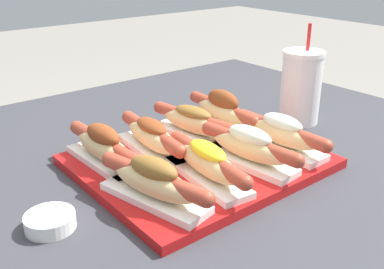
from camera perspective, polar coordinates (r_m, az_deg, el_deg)
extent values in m
cube|color=#B71414|center=(0.86, 0.84, -3.43)|extent=(0.43, 0.36, 0.02)
cube|color=white|center=(0.71, -4.76, -7.98)|extent=(0.10, 0.20, 0.01)
ellipsoid|color=#DBB77A|center=(0.70, -4.83, -6.01)|extent=(0.08, 0.17, 0.04)
cylinder|color=#9E3D28|center=(0.70, -4.85, -5.50)|extent=(0.07, 0.20, 0.03)
sphere|color=#9E3D28|center=(0.64, 1.87, -8.22)|extent=(0.03, 0.03, 0.03)
sphere|color=#9E3D28|center=(0.76, -10.43, -3.16)|extent=(0.03, 0.03, 0.03)
ellipsoid|color=brown|center=(0.69, -4.90, -4.30)|extent=(0.06, 0.10, 0.03)
cube|color=white|center=(0.77, 1.93, -5.35)|extent=(0.08, 0.20, 0.01)
ellipsoid|color=#DBB77A|center=(0.76, 1.96, -3.48)|extent=(0.07, 0.17, 0.04)
cylinder|color=#9E3D28|center=(0.76, 1.97, -3.00)|extent=(0.05, 0.20, 0.03)
sphere|color=#9E3D28|center=(0.68, 6.77, -6.11)|extent=(0.03, 0.03, 0.03)
sphere|color=#9E3D28|center=(0.83, -1.95, -0.43)|extent=(0.03, 0.03, 0.03)
ellipsoid|color=yellow|center=(0.75, 1.98, -2.06)|extent=(0.05, 0.10, 0.02)
cube|color=white|center=(0.83, 7.17, -3.32)|extent=(0.08, 0.19, 0.01)
ellipsoid|color=#DBB77A|center=(0.82, 7.26, -1.56)|extent=(0.06, 0.17, 0.04)
cylinder|color=#9E3D28|center=(0.82, 7.29, -1.11)|extent=(0.05, 0.20, 0.03)
sphere|color=#9E3D28|center=(0.77, 13.24, -3.28)|extent=(0.03, 0.03, 0.03)
sphere|color=#9E3D28|center=(0.88, 2.11, 0.80)|extent=(0.03, 0.03, 0.03)
ellipsoid|color=silver|center=(0.81, 7.34, -0.09)|extent=(0.05, 0.10, 0.03)
cube|color=white|center=(0.90, 11.15, -1.46)|extent=(0.06, 0.19, 0.01)
ellipsoid|color=#DBB77A|center=(0.89, 11.28, 0.18)|extent=(0.05, 0.17, 0.04)
cylinder|color=#9E3D28|center=(0.89, 11.32, 0.61)|extent=(0.03, 0.20, 0.03)
sphere|color=#9E3D28|center=(0.83, 16.65, -1.44)|extent=(0.03, 0.03, 0.03)
sphere|color=#9E3D28|center=(0.95, 6.63, 2.40)|extent=(0.03, 0.03, 0.03)
ellipsoid|color=silver|center=(0.88, 11.39, 1.52)|extent=(0.04, 0.09, 0.03)
cube|color=white|center=(0.84, -10.97, -3.29)|extent=(0.07, 0.19, 0.01)
ellipsoid|color=#DBB77A|center=(0.83, -11.11, -1.55)|extent=(0.05, 0.17, 0.04)
cylinder|color=#9E3D28|center=(0.83, -11.15, -1.09)|extent=(0.03, 0.20, 0.03)
sphere|color=#9E3D28|center=(0.75, -7.18, -3.49)|extent=(0.03, 0.03, 0.03)
sphere|color=#9E3D28|center=(0.91, -14.41, 0.88)|extent=(0.03, 0.03, 0.03)
ellipsoid|color=brown|center=(0.82, -11.24, -0.03)|extent=(0.04, 0.09, 0.04)
cube|color=white|center=(0.87, -5.06, -1.88)|extent=(0.08, 0.19, 0.01)
ellipsoid|color=#DBB77A|center=(0.86, -5.12, -0.19)|extent=(0.06, 0.17, 0.04)
cylinder|color=#9E3D28|center=(0.86, -5.14, 0.25)|extent=(0.04, 0.20, 0.03)
sphere|color=#9E3D28|center=(0.78, -1.55, -2.14)|extent=(0.03, 0.03, 0.03)
sphere|color=#9E3D28|center=(0.94, -8.10, 2.22)|extent=(0.03, 0.03, 0.03)
ellipsoid|color=brown|center=(0.85, -5.17, 1.09)|extent=(0.05, 0.10, 0.02)
cube|color=white|center=(0.94, 0.14, 0.05)|extent=(0.09, 0.20, 0.01)
ellipsoid|color=#DBB77A|center=(0.93, 0.14, 1.64)|extent=(0.07, 0.17, 0.04)
cylinder|color=#9E3D28|center=(0.93, 0.14, 2.06)|extent=(0.05, 0.20, 0.03)
sphere|color=#9E3D28|center=(0.87, 5.06, 0.42)|extent=(0.03, 0.03, 0.03)
sphere|color=#9E3D28|center=(0.99, -4.15, 3.47)|extent=(0.03, 0.03, 0.03)
ellipsoid|color=brown|center=(0.92, 0.14, 2.84)|extent=(0.05, 0.10, 0.02)
cube|color=white|center=(1.00, 3.87, 1.45)|extent=(0.07, 0.19, 0.01)
ellipsoid|color=#DBB77A|center=(0.99, 3.92, 2.95)|extent=(0.06, 0.17, 0.04)
cylinder|color=#9E3D28|center=(0.99, 3.93, 3.34)|extent=(0.04, 0.20, 0.03)
sphere|color=#9E3D28|center=(0.92, 7.97, 1.61)|extent=(0.03, 0.03, 0.03)
sphere|color=#9E3D28|center=(1.06, 0.43, 4.83)|extent=(0.03, 0.03, 0.03)
ellipsoid|color=brown|center=(0.98, 3.96, 4.38)|extent=(0.04, 0.09, 0.04)
cylinder|color=white|center=(0.71, -17.57, -10.47)|extent=(0.08, 0.08, 0.02)
cylinder|color=beige|center=(0.70, -17.65, -9.96)|extent=(0.06, 0.06, 0.01)
cylinder|color=white|center=(1.08, 13.59, 5.60)|extent=(0.09, 0.09, 0.16)
cylinder|color=white|center=(1.06, 14.02, 10.00)|extent=(0.10, 0.10, 0.01)
cylinder|color=red|center=(1.06, 14.59, 11.91)|extent=(0.01, 0.01, 0.06)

